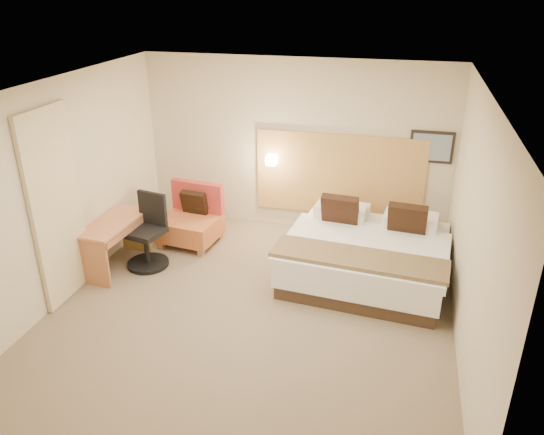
% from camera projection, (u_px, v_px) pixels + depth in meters
% --- Properties ---
extents(floor, '(4.80, 5.00, 0.02)m').
position_uv_depth(floor, '(252.00, 309.00, 6.57)').
color(floor, '#786751').
rests_on(floor, ground).
extents(ceiling, '(4.80, 5.00, 0.02)m').
position_uv_depth(ceiling, '(248.00, 88.00, 5.44)').
color(ceiling, white).
rests_on(ceiling, floor).
extents(wall_back, '(4.80, 0.02, 2.70)m').
position_uv_depth(wall_back, '(296.00, 146.00, 8.22)').
color(wall_back, beige).
rests_on(wall_back, floor).
extents(wall_front, '(4.80, 0.02, 2.70)m').
position_uv_depth(wall_front, '(152.00, 344.00, 3.79)').
color(wall_front, beige).
rests_on(wall_front, floor).
extents(wall_left, '(0.02, 5.00, 2.70)m').
position_uv_depth(wall_left, '(63.00, 190.00, 6.54)').
color(wall_left, beige).
rests_on(wall_left, floor).
extents(wall_right, '(0.02, 5.00, 2.70)m').
position_uv_depth(wall_right, '(474.00, 232.00, 5.47)').
color(wall_right, beige).
rests_on(wall_right, floor).
extents(headboard_panel, '(2.60, 0.04, 1.30)m').
position_uv_depth(headboard_panel, '(339.00, 175.00, 8.20)').
color(headboard_panel, tan).
rests_on(headboard_panel, wall_back).
extents(art_frame, '(0.62, 0.03, 0.47)m').
position_uv_depth(art_frame, '(432.00, 147.00, 7.68)').
color(art_frame, black).
rests_on(art_frame, wall_back).
extents(art_canvas, '(0.54, 0.01, 0.39)m').
position_uv_depth(art_canvas, '(432.00, 147.00, 7.67)').
color(art_canvas, '#758CA1').
rests_on(art_canvas, wall_back).
extents(lamp_arm, '(0.02, 0.12, 0.02)m').
position_uv_depth(lamp_arm, '(272.00, 159.00, 8.30)').
color(lamp_arm, silver).
rests_on(lamp_arm, wall_back).
extents(lamp_shade, '(0.15, 0.15, 0.15)m').
position_uv_depth(lamp_shade, '(271.00, 160.00, 8.25)').
color(lamp_shade, '#FFEDC6').
rests_on(lamp_shade, wall_back).
extents(curtain, '(0.06, 0.90, 2.42)m').
position_uv_depth(curtain, '(56.00, 208.00, 6.37)').
color(curtain, beige).
rests_on(curtain, wall_left).
extents(bottle_a, '(0.07, 0.07, 0.19)m').
position_uv_depth(bottle_a, '(200.00, 196.00, 8.28)').
color(bottle_a, '#92C7E1').
rests_on(bottle_a, side_table).
extents(bottle_b, '(0.07, 0.07, 0.19)m').
position_uv_depth(bottle_b, '(204.00, 195.00, 8.29)').
color(bottle_b, '#94AEE5').
rests_on(bottle_b, side_table).
extents(menu_folder, '(0.13, 0.08, 0.21)m').
position_uv_depth(menu_folder, '(204.00, 198.00, 8.14)').
color(menu_folder, '#3E2119').
rests_on(menu_folder, side_table).
extents(bed, '(2.27, 2.22, 1.03)m').
position_uv_depth(bed, '(367.00, 253.00, 7.18)').
color(bed, '#3A281D').
rests_on(bed, floor).
extents(lounge_chair, '(0.93, 0.84, 0.90)m').
position_uv_depth(lounge_chair, '(192.00, 220.00, 8.10)').
color(lounge_chair, tan).
rests_on(lounge_chair, floor).
extents(side_table, '(0.59, 0.59, 0.54)m').
position_uv_depth(side_table, '(203.00, 216.00, 8.36)').
color(side_table, silver).
rests_on(side_table, floor).
extents(desk, '(0.59, 1.16, 0.71)m').
position_uv_depth(desk, '(115.00, 231.00, 7.29)').
color(desk, '#C6754D').
rests_on(desk, floor).
extents(desk_chair, '(0.69, 0.69, 1.03)m').
position_uv_depth(desk_chair, '(148.00, 237.00, 7.42)').
color(desk_chair, black).
rests_on(desk_chair, floor).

